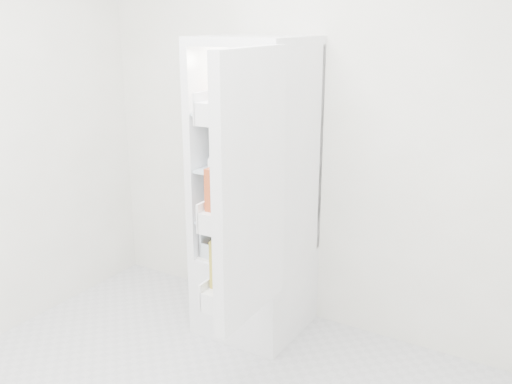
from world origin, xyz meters
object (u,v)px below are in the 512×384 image
Objects in this scene: red_cabbage at (269,210)px; fridge_door at (246,194)px; refrigerator at (259,226)px; mushroom_bowl at (239,202)px.

red_cabbage is 0.58m from fridge_door.
refrigerator reaches higher than red_cabbage.
mushroom_bowl is 0.11× the size of fridge_door.
fridge_door is (0.31, -0.64, 0.43)m from refrigerator.
refrigerator is 10.51× the size of red_cabbage.
fridge_door reaches higher than mushroom_bowl.
mushroom_bowl is at bearing 169.35° from refrigerator.
refrigerator is at bearing 24.08° from fridge_door.
red_cabbage is at bearing -27.88° from mushroom_bowl.
red_cabbage is 0.37m from mushroom_bowl.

